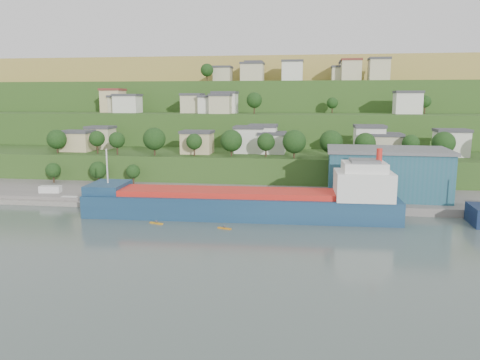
% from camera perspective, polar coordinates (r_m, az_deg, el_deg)
% --- Properties ---
extents(ground, '(500.00, 500.00, 0.00)m').
position_cam_1_polar(ground, '(102.58, -0.56, -5.74)').
color(ground, '#46554F').
rests_on(ground, ground).
extents(quay, '(220.00, 26.00, 4.00)m').
position_cam_1_polar(quay, '(128.77, 10.18, -2.66)').
color(quay, slate).
rests_on(quay, ground).
extents(pebble_beach, '(40.00, 18.00, 2.40)m').
position_cam_1_polar(pebble_beach, '(141.29, -21.77, -2.11)').
color(pebble_beach, slate).
rests_on(pebble_beach, ground).
extents(hillside, '(360.00, 210.47, 96.00)m').
position_cam_1_polar(hillside, '(268.16, 4.86, 3.96)').
color(hillside, '#284719').
rests_on(hillside, ground).
extents(cargo_ship_near, '(73.66, 13.79, 18.85)m').
position_cam_1_polar(cargo_ship_near, '(110.11, 1.18, -3.04)').
color(cargo_ship_near, '#142F4D').
rests_on(cargo_ship_near, ground).
extents(warehouse, '(31.64, 20.07, 12.80)m').
position_cam_1_polar(warehouse, '(129.33, 17.44, 0.89)').
color(warehouse, '#205361').
rests_on(warehouse, quay).
extents(caravan, '(5.93, 2.95, 2.67)m').
position_cam_1_polar(caravan, '(139.51, -22.10, -1.21)').
color(caravan, silver).
rests_on(caravan, pebble_beach).
extents(dinghy, '(4.35, 1.70, 0.86)m').
position_cam_1_polar(dinghy, '(132.03, -20.05, -2.08)').
color(dinghy, silver).
rests_on(dinghy, pebble_beach).
extents(kayak_orange, '(3.15, 1.41, 0.78)m').
position_cam_1_polar(kayak_orange, '(101.17, -1.90, -5.84)').
color(kayak_orange, orange).
rests_on(kayak_orange, ground).
extents(kayak_yellow, '(3.38, 1.69, 0.85)m').
position_cam_1_polar(kayak_yellow, '(106.79, -10.17, -5.13)').
color(kayak_yellow, orange).
rests_on(kayak_yellow, ground).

